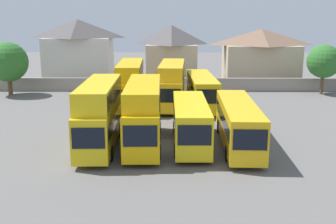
# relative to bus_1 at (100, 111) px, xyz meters

# --- Properties ---
(ground) EXTENTS (140.00, 140.00, 0.00)m
(ground) POSITION_rel_bus_1_xyz_m (5.15, 18.29, -2.82)
(ground) COLOR #605E5B
(depot_boundary_wall) EXTENTS (56.00, 0.50, 1.80)m
(depot_boundary_wall) POSITION_rel_bus_1_xyz_m (5.15, 24.63, -1.92)
(depot_boundary_wall) COLOR gray
(depot_boundary_wall) RESTS_ON ground
(bus_1) EXTENTS (2.71, 10.36, 5.02)m
(bus_1) POSITION_rel_bus_1_xyz_m (0.00, 0.00, 0.00)
(bus_1) COLOR yellow
(bus_1) RESTS_ON ground
(bus_2) EXTENTS (2.81, 10.61, 4.92)m
(bus_2) POSITION_rel_bus_1_xyz_m (3.30, 0.48, -0.05)
(bus_2) COLOR #E4AE0A
(bus_2) RESTS_ON ground
(bus_3) EXTENTS (2.68, 10.12, 3.41)m
(bus_3) POSITION_rel_bus_1_xyz_m (6.92, 0.60, -0.88)
(bus_3) COLOR yellow
(bus_3) RESTS_ON ground
(bus_4) EXTENTS (2.85, 11.82, 3.38)m
(bus_4) POSITION_rel_bus_1_xyz_m (10.60, 0.48, -0.89)
(bus_4) COLOR gold
(bus_4) RESTS_ON ground
(bus_5) EXTENTS (2.90, 10.96, 4.96)m
(bus_5) POSITION_rel_bus_1_xyz_m (0.90, 14.62, -0.03)
(bus_5) COLOR #E8B10D
(bus_5) RESTS_ON ground
(bus_6) EXTENTS (3.07, 10.78, 4.88)m
(bus_6) POSITION_rel_bus_1_xyz_m (5.50, 14.86, -0.07)
(bus_6) COLOR yellow
(bus_6) RESTS_ON ground
(bus_7) EXTENTS (2.99, 11.92, 3.50)m
(bus_7) POSITION_rel_bus_1_xyz_m (8.78, 14.61, -0.82)
(bus_7) COLOR yellow
(bus_7) RESTS_ON ground
(house_terrace_left) EXTENTS (10.07, 6.58, 9.55)m
(house_terrace_left) POSITION_rel_bus_1_xyz_m (-8.35, 30.92, 2.05)
(house_terrace_left) COLOR silver
(house_terrace_left) RESTS_ON ground
(house_terrace_centre) EXTENTS (7.59, 7.60, 8.72)m
(house_terrace_centre) POSITION_rel_bus_1_xyz_m (5.44, 30.61, 1.63)
(house_terrace_centre) COLOR #C6B293
(house_terrace_centre) RESTS_ON ground
(house_terrace_right) EXTENTS (11.11, 7.42, 8.17)m
(house_terrace_right) POSITION_rel_bus_1_xyz_m (18.65, 30.90, 1.35)
(house_terrace_right) COLOR #C6B293
(house_terrace_right) RESTS_ON ground
(tree_left_of_lot) EXTENTS (4.29, 4.29, 6.42)m
(tree_left_of_lot) POSITION_rel_bus_1_xyz_m (25.02, 22.63, 1.44)
(tree_left_of_lot) COLOR brown
(tree_left_of_lot) RESTS_ON ground
(tree_behind_wall) EXTENTS (5.03, 5.03, 6.79)m
(tree_behind_wall) POSITION_rel_bus_1_xyz_m (-15.32, 21.63, 1.43)
(tree_behind_wall) COLOR brown
(tree_behind_wall) RESTS_ON ground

